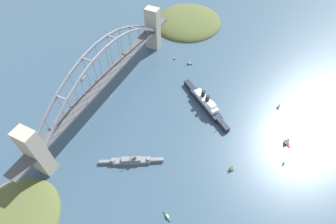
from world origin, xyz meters
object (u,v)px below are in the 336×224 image
object	(u,v)px
naval_cruiser	(132,160)
small_boat_0	(279,105)
ocean_liner	(205,103)
small_boat_3	(288,140)
harbor_arch_bridge	(107,76)
small_boat_4	(233,167)
small_boat_2	(284,163)
small_boat_5	(167,216)
small_boat_7	(175,58)
small_boat_6	(189,62)
seaplane_taxiing_near_bridge	(83,77)

from	to	relation	value
naval_cruiser	small_boat_0	xyz separation A→B (m)	(-143.24, 121.65, 0.48)
ocean_liner	small_boat_3	distance (m)	100.10
harbor_arch_bridge	small_boat_4	world-z (taller)	harbor_arch_bridge
small_boat_2	small_boat_5	distance (m)	131.51
small_boat_3	small_boat_7	distance (m)	189.53
small_boat_7	small_boat_6	bearing A→B (deg)	84.41
naval_cruiser	small_boat_2	world-z (taller)	naval_cruiser
small_boat_4	small_boat_6	bearing A→B (deg)	-142.15
small_boat_4	small_boat_3	bearing A→B (deg)	141.93
naval_cruiser	small_boat_0	distance (m)	187.93
small_boat_0	small_boat_3	bearing A→B (deg)	19.76
small_boat_5	small_boat_6	bearing A→B (deg)	-162.15
harbor_arch_bridge	small_boat_2	world-z (taller)	harbor_arch_bridge
harbor_arch_bridge	naval_cruiser	xyz separation A→B (m)	(71.11, 73.76, -29.57)
small_boat_3	small_boat_6	distance (m)	166.92
ocean_liner	small_boat_5	world-z (taller)	ocean_liner
seaplane_taxiing_near_bridge	small_boat_4	xyz separation A→B (m)	(42.96, 220.93, 2.60)
harbor_arch_bridge	small_boat_2	xyz separation A→B (m)	(3.63, 215.09, -31.87)
small_boat_3	small_boat_4	bearing A→B (deg)	-38.07
harbor_arch_bridge	small_boat_3	bearing A→B (deg)	96.17
small_boat_6	naval_cruiser	bearing A→B (deg)	2.93
small_boat_4	small_boat_6	size ratio (longest dim) A/B	1.28
harbor_arch_bridge	small_boat_0	bearing A→B (deg)	110.26
naval_cruiser	small_boat_4	world-z (taller)	naval_cruiser
naval_cruiser	seaplane_taxiing_near_bridge	world-z (taller)	naval_cruiser
seaplane_taxiing_near_bridge	harbor_arch_bridge	bearing A→B (deg)	79.67
small_boat_4	small_boat_0	bearing A→B (deg)	165.84
naval_cruiser	small_boat_2	distance (m)	156.62
small_boat_7	harbor_arch_bridge	bearing A→B (deg)	-21.81
naval_cruiser	small_boat_3	distance (m)	168.13
small_boat_2	small_boat_6	bearing A→B (deg)	-124.65
ocean_liner	small_boat_4	distance (m)	87.74
seaplane_taxiing_near_bridge	small_boat_4	distance (m)	225.08
small_boat_2	naval_cruiser	bearing A→B (deg)	-64.48
small_boat_2	ocean_liner	bearing A→B (deg)	-110.74
harbor_arch_bridge	naval_cruiser	size ratio (longest dim) A/B	4.89
harbor_arch_bridge	ocean_liner	distance (m)	121.88
small_boat_4	small_boat_5	bearing A→B (deg)	-27.98
ocean_liner	small_boat_4	bearing A→B (deg)	38.94
seaplane_taxiing_near_bridge	small_boat_2	xyz separation A→B (m)	(13.13, 267.24, -1.09)
small_boat_2	small_boat_5	bearing A→B (deg)	-39.78
seaplane_taxiing_near_bridge	small_boat_3	size ratio (longest dim) A/B	0.82
small_boat_0	small_boat_2	distance (m)	78.33
ocean_liner	small_boat_6	bearing A→B (deg)	-143.34
small_boat_0	small_boat_5	bearing A→B (deg)	-20.03
small_boat_6	ocean_liner	bearing A→B (deg)	36.66
ocean_liner	small_boat_5	size ratio (longest dim) A/B	8.08
ocean_liner	seaplane_taxiing_near_bridge	distance (m)	167.74
small_boat_0	small_boat_4	distance (m)	108.91
small_boat_0	small_boat_6	size ratio (longest dim) A/B	1.02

